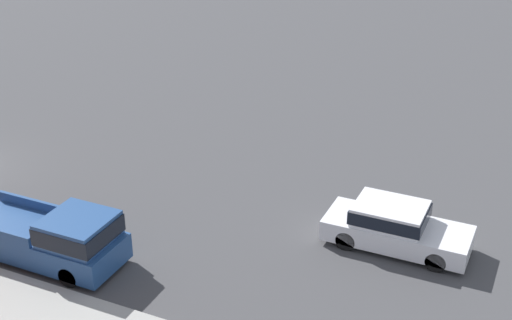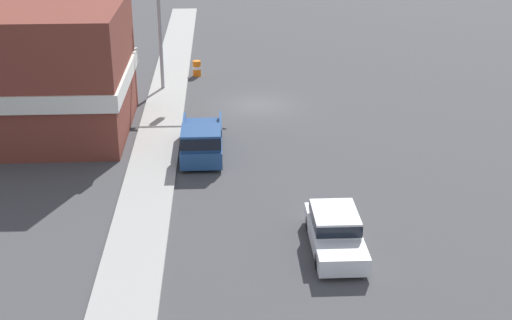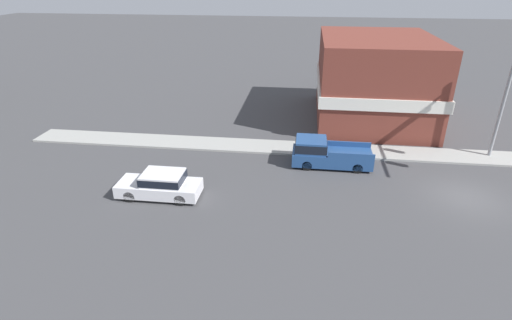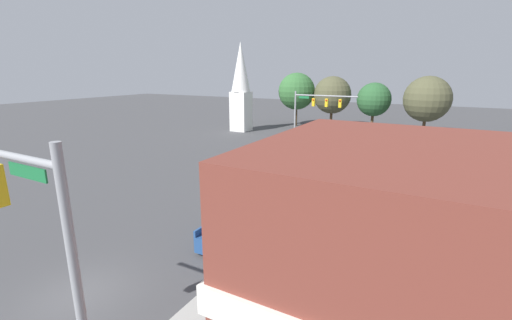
# 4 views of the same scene
# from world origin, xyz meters

# --- Properties ---
(ground_plane) EXTENTS (200.00, 200.00, 0.00)m
(ground_plane) POSITION_xyz_m (0.00, 0.00, 0.00)
(ground_plane) COLOR #424244
(sidewalk_curb) EXTENTS (2.40, 60.00, 0.14)m
(sidewalk_curb) POSITION_xyz_m (5.70, 0.00, 0.07)
(sidewalk_curb) COLOR #9E9E99
(sidewalk_curb) RESTS_ON ground
(near_signal_assembly) EXTENTS (7.23, 0.49, 7.85)m
(near_signal_assembly) POSITION_xyz_m (3.94, -3.51, 5.66)
(near_signal_assembly) COLOR gray
(near_signal_assembly) RESTS_ON ground
(car_lead) EXTENTS (1.88, 4.73, 1.51)m
(car_lead) POSITION_xyz_m (-2.06, 17.44, 0.79)
(car_lead) COLOR black
(car_lead) RESTS_ON ground
(pickup_truck_parked) EXTENTS (2.05, 5.21, 1.84)m
(pickup_truck_parked) POSITION_xyz_m (3.27, 8.02, 0.91)
(pickup_truck_parked) COLOR black
(pickup_truck_parked) RESTS_ON ground
(construction_barrel) EXTENTS (0.58, 0.58, 1.07)m
(construction_barrel) POSITION_xyz_m (3.90, -6.66, 0.55)
(construction_barrel) COLOR orange
(construction_barrel) RESTS_ON ground
(corner_brick_building) EXTENTS (12.60, 9.47, 6.99)m
(corner_brick_building) POSITION_xyz_m (13.55, 3.78, 3.44)
(corner_brick_building) COLOR brown
(corner_brick_building) RESTS_ON ground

